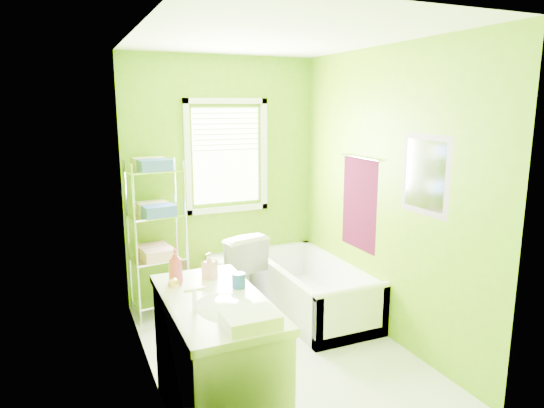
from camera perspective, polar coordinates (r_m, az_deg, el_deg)
name	(u,v)px	position (r m, az deg, el deg)	size (l,w,h in m)	color
ground	(276,350)	(4.39, 0.50, -16.83)	(2.90, 2.90, 0.00)	silver
room_envelope	(277,174)	(3.90, 0.54, 3.57)	(2.14, 2.94, 2.62)	#609207
window	(227,150)	(5.23, -5.36, 6.33)	(0.92, 0.05, 1.22)	white
door	(180,304)	(2.81, -10.82, -11.51)	(0.09, 0.80, 2.00)	white
right_wall_decor	(383,193)	(4.44, 12.94, 1.30)	(0.04, 1.48, 1.17)	#3C071C
bathtub	(312,296)	(5.08, 4.70, -10.68)	(0.76, 1.63, 0.53)	white
toilet	(230,267)	(5.16, -4.94, -7.45)	(0.46, 0.80, 0.82)	white
vanity	(217,359)	(3.31, -6.52, -17.70)	(0.61, 1.19, 1.15)	white
wire_shelf_unit	(157,221)	(4.90, -13.39, -1.99)	(0.56, 0.45, 1.59)	silver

